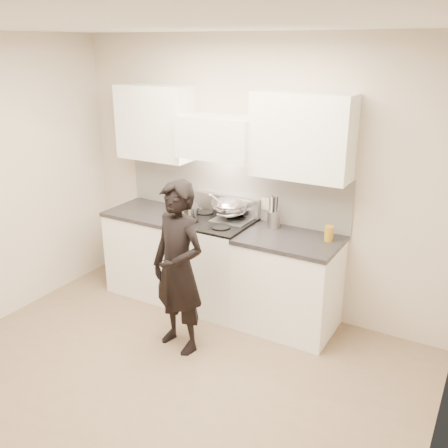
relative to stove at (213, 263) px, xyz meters
The scene contains 11 objects.
ground_plane 1.53m from the stove, 78.12° to the right, with size 4.00×4.00×0.00m, color #826A54.
room_shell 1.56m from the stove, 77.04° to the right, with size 4.04×3.54×2.70m.
stove is the anchor object (origin of this frame).
counter_right 0.83m from the stove, ahead, with size 0.92×0.67×0.92m.
counter_left 0.78m from the stove, behind, with size 0.82×0.67×0.92m.
wok 0.61m from the stove, 51.47° to the left, with size 0.37×0.46×0.30m.
stock_pot 0.61m from the stove, 144.10° to the right, with size 0.30×0.27×0.14m.
utensil_crock 0.81m from the stove, 15.81° to the left, with size 0.12×0.12×0.31m.
spice_jar 0.81m from the stove, 19.21° to the left, with size 0.04×0.04×0.08m.
oil_glass 1.27m from the stove, ahead, with size 0.08×0.08×0.14m.
person 0.86m from the stove, 80.76° to the right, with size 0.57×0.37×1.55m, color black.
Camera 1 is at (2.11, -2.56, 2.60)m, focal length 40.00 mm.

